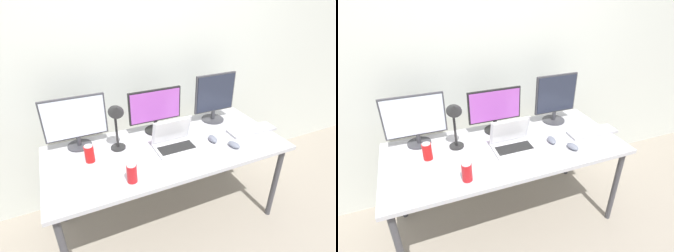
{
  "view_description": "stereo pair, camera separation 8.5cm",
  "coord_description": "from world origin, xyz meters",
  "views": [
    {
      "loc": [
        -0.69,
        -1.53,
        1.83
      ],
      "look_at": [
        0.0,
        0.0,
        0.92
      ],
      "focal_mm": 28.0,
      "sensor_mm": 36.0,
      "label": 1
    },
    {
      "loc": [
        -0.61,
        -1.56,
        1.83
      ],
      "look_at": [
        0.0,
        0.0,
        0.92
      ],
      "focal_mm": 28.0,
      "sensor_mm": 36.0,
      "label": 2
    }
  ],
  "objects": [
    {
      "name": "ground_plane",
      "position": [
        0.0,
        0.0,
        0.0
      ],
      "size": [
        16.0,
        16.0,
        0.0
      ],
      "primitive_type": "plane",
      "color": "gray"
    },
    {
      "name": "wall_back",
      "position": [
        0.0,
        0.59,
        1.3
      ],
      "size": [
        7.0,
        0.08,
        2.6
      ],
      "primitive_type": "cube",
      "color": "silver",
      "rests_on": "ground"
    },
    {
      "name": "work_desk",
      "position": [
        0.0,
        0.0,
        0.68
      ],
      "size": [
        1.79,
        0.79,
        0.74
      ],
      "color": "#424247",
      "rests_on": "ground"
    },
    {
      "name": "monitor_left",
      "position": [
        -0.61,
        0.29,
        0.95
      ],
      "size": [
        0.45,
        0.18,
        0.4
      ],
      "color": "#38383D",
      "rests_on": "work_desk"
    },
    {
      "name": "monitor_center",
      "position": [
        0.01,
        0.27,
        0.94
      ],
      "size": [
        0.44,
        0.18,
        0.37
      ],
      "color": "black",
      "rests_on": "work_desk"
    },
    {
      "name": "monitor_right",
      "position": [
        0.56,
        0.25,
        0.96
      ],
      "size": [
        0.38,
        0.2,
        0.43
      ],
      "color": "#38383D",
      "rests_on": "work_desk"
    },
    {
      "name": "laptop_silver",
      "position": [
        0.04,
        -0.02,
        0.79
      ],
      "size": [
        0.31,
        0.22,
        0.23
      ],
      "color": "silver",
      "rests_on": "work_desk"
    },
    {
      "name": "keyboard_main",
      "position": [
        0.74,
        -0.06,
        0.75
      ],
      "size": [
        0.42,
        0.15,
        0.02
      ],
      "primitive_type": "cube",
      "rotation": [
        0.0,
        0.0,
        -0.03
      ],
      "color": "#B2B2B7",
      "rests_on": "work_desk"
    },
    {
      "name": "mouse_by_keyboard",
      "position": [
        0.46,
        -0.21,
        0.76
      ],
      "size": [
        0.08,
        0.11,
        0.04
      ],
      "primitive_type": "ellipsoid",
      "rotation": [
        0.0,
        0.0,
        0.2
      ],
      "color": "slate",
      "rests_on": "work_desk"
    },
    {
      "name": "mouse_by_laptop",
      "position": [
        0.36,
        -0.07,
        0.76
      ],
      "size": [
        0.07,
        0.11,
        0.04
      ],
      "primitive_type": "ellipsoid",
      "rotation": [
        0.0,
        0.0,
        -0.16
      ],
      "color": "slate",
      "rests_on": "work_desk"
    },
    {
      "name": "soda_can_near_keyboard",
      "position": [
        -0.57,
        0.06,
        0.8
      ],
      "size": [
        0.07,
        0.07,
        0.13
      ],
      "color": "red",
      "rests_on": "work_desk"
    },
    {
      "name": "soda_can_by_laptop",
      "position": [
        -0.37,
        -0.27,
        0.8
      ],
      "size": [
        0.07,
        0.07,
        0.13
      ],
      "color": "red",
      "rests_on": "work_desk"
    },
    {
      "name": "desk_lamp",
      "position": [
        -0.35,
        0.09,
        1.01
      ],
      "size": [
        0.11,
        0.18,
        0.4
      ],
      "color": "black",
      "rests_on": "work_desk"
    }
  ]
}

